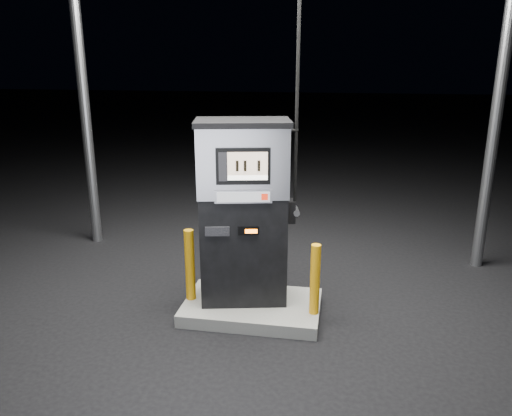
# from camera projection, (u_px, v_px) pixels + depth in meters

# --- Properties ---
(ground) EXTENTS (80.00, 80.00, 0.00)m
(ground) POSITION_uv_depth(u_px,v_px,m) (252.00, 313.00, 5.97)
(ground) COLOR black
(ground) RESTS_ON ground
(pump_island) EXTENTS (1.60, 1.00, 0.15)m
(pump_island) POSITION_uv_depth(u_px,v_px,m) (252.00, 307.00, 5.95)
(pump_island) COLOR slate
(pump_island) RESTS_ON ground
(fuel_dispenser) EXTENTS (1.23, 0.84, 4.43)m
(fuel_dispenser) POSITION_uv_depth(u_px,v_px,m) (244.00, 211.00, 5.73)
(fuel_dispenser) COLOR black
(fuel_dispenser) RESTS_ON pump_island
(bollard_left) EXTENTS (0.14, 0.14, 0.87)m
(bollard_left) POSITION_uv_depth(u_px,v_px,m) (190.00, 265.00, 5.89)
(bollard_left) COLOR orange
(bollard_left) RESTS_ON pump_island
(bollard_right) EXTENTS (0.14, 0.14, 0.83)m
(bollard_right) POSITION_uv_depth(u_px,v_px,m) (315.00, 279.00, 5.55)
(bollard_right) COLOR orange
(bollard_right) RESTS_ON pump_island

